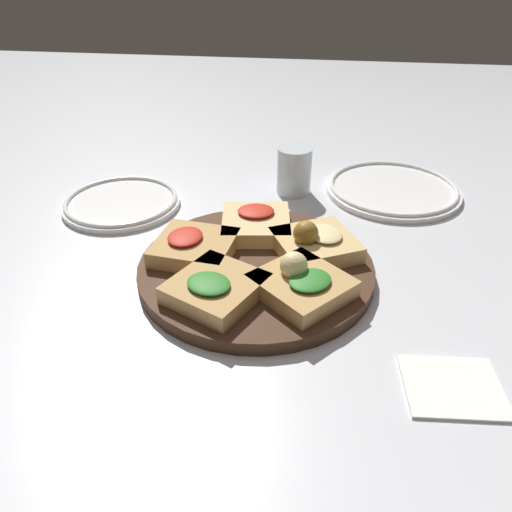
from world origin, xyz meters
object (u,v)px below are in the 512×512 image
object	(u,v)px
plate_left	(122,202)
water_glass	(294,171)
napkin_stack	(453,385)
serving_board	(256,269)
plate_right	(393,189)

from	to	relation	value
plate_left	water_glass	distance (m)	0.33
napkin_stack	serving_board	bearing A→B (deg)	142.68
plate_left	water_glass	xyz separation A→B (m)	(0.31, 0.10, 0.04)
plate_right	napkin_stack	size ratio (longest dim) A/B	2.40
plate_right	napkin_stack	world-z (taller)	plate_right
serving_board	napkin_stack	distance (m)	0.31
serving_board	plate_right	xyz separation A→B (m)	(0.22, 0.31, -0.00)
serving_board	plate_left	world-z (taller)	serving_board
serving_board	plate_left	distance (m)	0.33
plate_right	napkin_stack	bearing A→B (deg)	-87.57
plate_left	serving_board	bearing A→B (deg)	-33.69
plate_left	napkin_stack	size ratio (longest dim) A/B	2.00
serving_board	napkin_stack	size ratio (longest dim) A/B	3.20
plate_left	napkin_stack	distance (m)	0.64
water_glass	plate_right	bearing A→B (deg)	7.33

